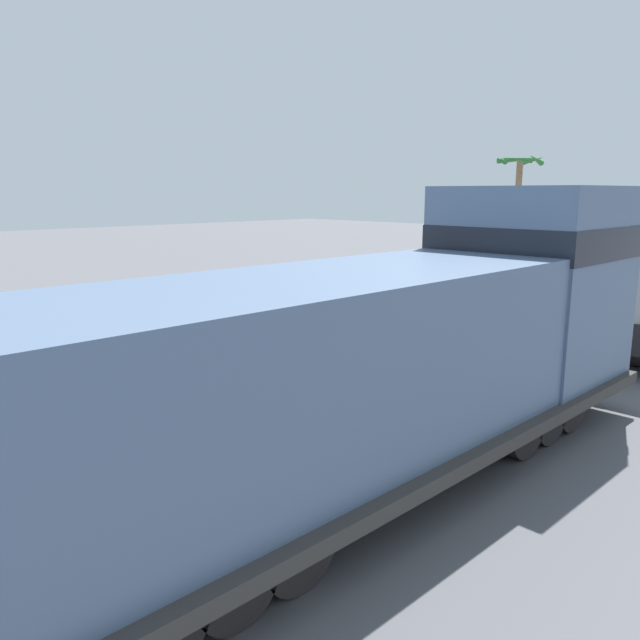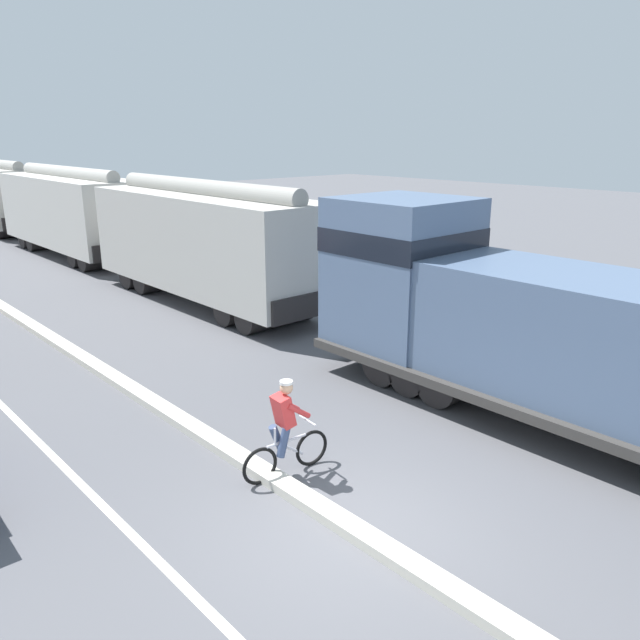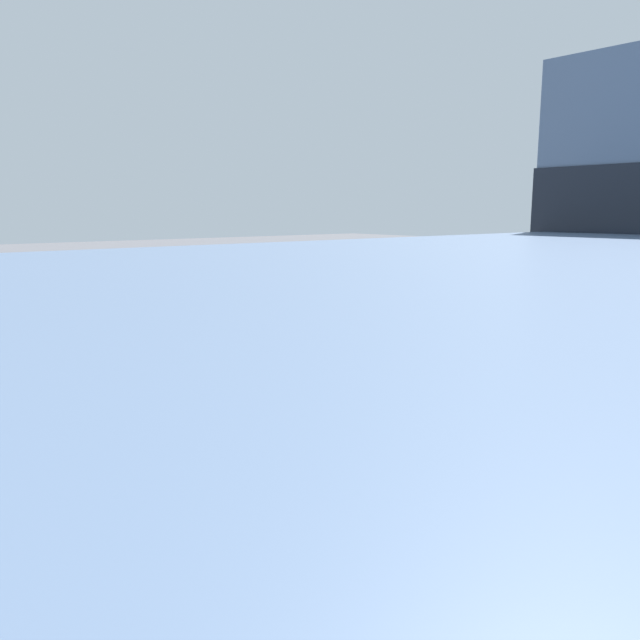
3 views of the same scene
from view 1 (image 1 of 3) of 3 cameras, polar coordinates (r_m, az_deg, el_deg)
name	(u,v)px [view 1 (image 1 of 3)]	position (r m, az deg, el deg)	size (l,w,h in m)	color
ground_plane	(191,389)	(13.59, -11.74, -6.18)	(120.00, 120.00, 0.00)	#56565B
median_curb	(376,339)	(17.38, 5.13, -1.78)	(0.36, 36.00, 0.16)	beige
lane_stripe	(316,329)	(19.01, -0.37, -0.80)	(0.14, 36.00, 0.01)	silver
locomotive	(409,352)	(9.27, 8.16, -2.90)	(3.10, 11.61, 4.20)	slate
parked_car_blue	(248,296)	(20.17, -6.58, 2.19)	(1.94, 4.25, 1.62)	#28479E
parked_car_black	(375,278)	(24.20, 5.06, 3.80)	(1.97, 4.27, 1.62)	black
parked_car_red	(464,266)	(28.91, 13.00, 4.83)	(1.86, 4.21, 1.62)	red
parked_car_white	(514,258)	(33.21, 17.33, 5.45)	(1.98, 4.27, 1.62)	silver
cyclist	(267,340)	(14.15, -4.84, -1.82)	(1.71, 0.50, 1.71)	black
palm_tree_near	(519,184)	(38.46, 17.70, 11.79)	(2.65, 2.69, 6.22)	#846647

